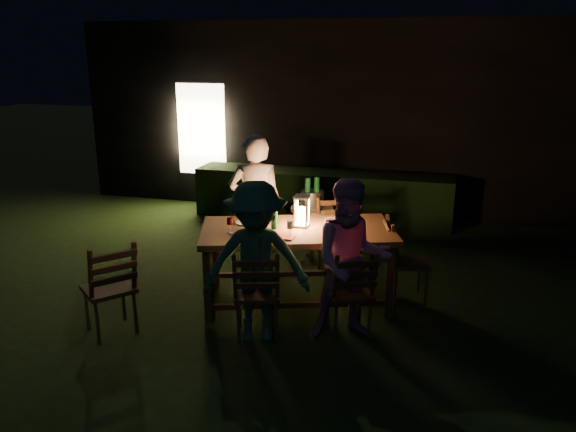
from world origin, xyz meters
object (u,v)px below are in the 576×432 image
(chair_end, at_px, (406,274))
(person_house_side, at_px, (255,207))
(chair_far_right, at_px, (336,252))
(lantern, at_px, (302,213))
(chair_near_left, at_px, (257,308))
(chair_spare, at_px, (111,304))
(chair_far_left, at_px, (256,254))
(side_table, at_px, (312,214))
(bottle_bucket_b, at_px, (317,195))
(person_opp_right, at_px, (351,261))
(bottle_table, at_px, (274,216))
(ice_bucket, at_px, (312,199))
(bottle_bucket_a, at_px, (308,196))
(person_opp_left, at_px, (256,263))
(dining_table, at_px, (297,236))
(chair_near_right, at_px, (349,307))

(chair_end, xyz_separation_m, person_house_side, (-1.85, 0.24, 0.59))
(chair_far_right, bearing_deg, lantern, 48.45)
(chair_near_left, relative_size, chair_spare, 0.96)
(chair_far_left, bearing_deg, chair_near_left, 84.01)
(side_table, bearing_deg, bottle_bucket_b, 38.66)
(person_opp_right, xyz_separation_m, bottle_table, (-0.93, 0.55, 0.21))
(chair_near_left, distance_m, ice_bucket, 2.19)
(bottle_table, relative_size, ice_bucket, 0.93)
(chair_far_right, distance_m, chair_end, 1.03)
(chair_far_left, bearing_deg, bottle_bucket_a, -154.09)
(person_house_side, height_order, person_opp_left, person_house_side)
(bottle_table, height_order, ice_bucket, bottle_table)
(bottle_table, height_order, bottle_bucket_a, bottle_table)
(chair_end, bearing_deg, person_opp_right, -39.02)
(lantern, height_order, bottle_bucket_a, lantern)
(dining_table, xyz_separation_m, ice_bucket, (-0.12, 1.24, 0.09))
(ice_bucket, xyz_separation_m, bottle_bucket_b, (0.05, 0.04, 0.05))
(person_house_side, relative_size, ice_bucket, 5.88)
(dining_table, distance_m, side_table, 1.25)
(chair_near_left, xyz_separation_m, side_table, (0.06, 2.11, 0.37))
(chair_far_left, relative_size, person_opp_right, 0.59)
(chair_near_left, relative_size, chair_far_right, 1.00)
(chair_near_right, distance_m, chair_far_right, 1.54)
(dining_table, distance_m, bottle_bucket_a, 1.22)
(chair_far_right, xyz_separation_m, chair_spare, (-1.86, -2.10, 0.01))
(dining_table, bearing_deg, bottle_bucket_b, 74.49)
(bottle_bucket_b, bearing_deg, chair_near_right, -68.11)
(person_house_side, bearing_deg, person_opp_left, 90.00)
(chair_near_right, bearing_deg, chair_near_left, 172.72)
(chair_far_right, distance_m, person_house_side, 1.16)
(chair_far_right, relative_size, person_opp_right, 0.62)
(person_opp_left, bearing_deg, bottle_bucket_b, 68.90)
(chair_spare, xyz_separation_m, bottle_bucket_a, (1.42, 2.39, 0.60))
(chair_near_right, height_order, bottle_bucket_a, bottle_bucket_a)
(chair_near_left, relative_size, bottle_bucket_b, 3.05)
(dining_table, bearing_deg, chair_spare, -161.89)
(chair_far_left, bearing_deg, chair_far_right, 173.99)
(side_table, bearing_deg, bottle_bucket_a, -141.34)
(bottle_bucket_b, bearing_deg, side_table, -141.34)
(chair_far_left, relative_size, bottle_table, 3.35)
(dining_table, distance_m, chair_spare, 2.04)
(lantern, distance_m, bottle_table, 0.30)
(person_opp_right, bearing_deg, bottle_table, 130.49)
(chair_far_right, relative_size, chair_spare, 0.96)
(chair_far_left, bearing_deg, lantern, 118.86)
(person_opp_left, bearing_deg, lantern, 60.11)
(chair_spare, height_order, side_table, chair_spare)
(bottle_bucket_a, bearing_deg, person_opp_right, -64.79)
(chair_end, bearing_deg, bottle_bucket_b, -139.72)
(chair_far_right, bearing_deg, person_opp_left, 50.99)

